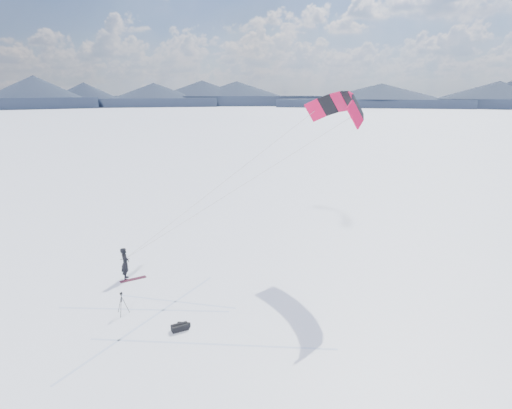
{
  "coord_description": "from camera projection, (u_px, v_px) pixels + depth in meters",
  "views": [
    {
      "loc": [
        4.55,
        -20.02,
        10.81
      ],
      "look_at": [
        7.29,
        5.27,
        4.1
      ],
      "focal_mm": 30.0,
      "sensor_mm": 36.0,
      "label": 1
    }
  ],
  "objects": [
    {
      "name": "snowboard",
      "position": [
        133.0,
        279.0,
        25.41
      ],
      "size": [
        1.51,
        0.92,
        0.04
      ],
      "primitive_type": "cube",
      "rotation": [
        0.0,
        0.0,
        0.45
      ],
      "color": "maroon",
      "rests_on": "ground"
    },
    {
      "name": "ground",
      "position": [
        124.0,
        313.0,
        21.53
      ],
      "size": [
        1800.0,
        1800.0,
        0.0
      ],
      "primitive_type": "plane",
      "color": "white"
    },
    {
      "name": "gear_bag_a",
      "position": [
        180.0,
        327.0,
        19.98
      ],
      "size": [
        0.85,
        0.62,
        0.35
      ],
      "rotation": [
        0.0,
        0.0,
        0.37
      ],
      "color": "black",
      "rests_on": "ground"
    },
    {
      "name": "snowkiter",
      "position": [
        126.0,
        279.0,
        25.52
      ],
      "size": [
        0.55,
        0.76,
        1.96
      ],
      "primitive_type": "imported",
      "rotation": [
        0.0,
        0.0,
        1.68
      ],
      "color": "black",
      "rests_on": "ground"
    },
    {
      "name": "power_kite",
      "position": [
        341.0,
        107.0,
        26.3
      ],
      "size": [
        14.58,
        6.49,
        9.63
      ],
      "color": "#BD0937",
      "rests_on": "ground"
    },
    {
      "name": "gear_bag_b",
      "position": [
        183.0,
        325.0,
        20.19
      ],
      "size": [
        0.66,
        0.43,
        0.28
      ],
      "rotation": [
        0.0,
        0.0,
        -0.24
      ],
      "color": "black",
      "rests_on": "ground"
    },
    {
      "name": "horizon_hills",
      "position": [
        118.0,
        246.0,
        20.61
      ],
      "size": [
        704.84,
        706.81,
        8.79
      ],
      "color": "black",
      "rests_on": "ground"
    },
    {
      "name": "tripod",
      "position": [
        122.0,
        300.0,
        21.29
      ],
      "size": [
        0.61,
        0.57,
        1.17
      ],
      "rotation": [
        0.0,
        0.0,
        0.39
      ],
      "color": "black",
      "rests_on": "ground"
    },
    {
      "name": "snow_tracks",
      "position": [
        84.0,
        315.0,
        21.41
      ],
      "size": [
        13.93,
        9.84,
        0.01
      ],
      "color": "#A8B9DC",
      "rests_on": "ground"
    }
  ]
}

